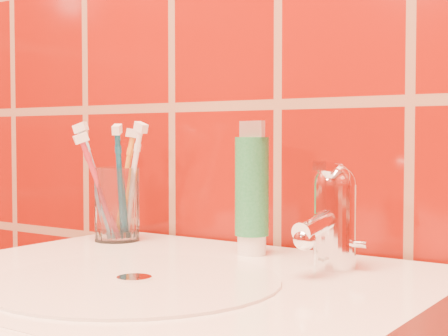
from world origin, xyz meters
The scene contains 8 objects.
glass_tumbler centered at (-0.21, 1.11, 0.90)m, with size 0.06×0.06×0.10m, color white.
toothpaste_tube centered at (0.01, 1.12, 0.93)m, with size 0.05×0.04×0.17m.
faucet centered at (0.14, 1.09, 0.91)m, with size 0.05×0.11×0.12m.
toothbrush_0 centered at (-0.21, 1.12, 0.93)m, with size 0.04×0.04×0.17m, color orange, non-canonical shape.
toothbrush_1 centered at (-0.18, 1.11, 0.93)m, with size 0.07×0.03×0.17m, color white, non-canonical shape.
toothbrush_2 centered at (-0.22, 1.08, 0.93)m, with size 0.05×0.07×0.16m, color #A92436, non-canonical shape.
toothbrush_3 centered at (-0.19, 1.10, 0.93)m, with size 0.04×0.05×0.17m, color navy, non-canonical shape.
toothbrush_4 centered at (-0.23, 1.09, 0.93)m, with size 0.07×0.04×0.17m, color #7DB9DE, non-canonical shape.
Camera 1 is at (0.47, 0.39, 1.00)m, focal length 55.00 mm.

